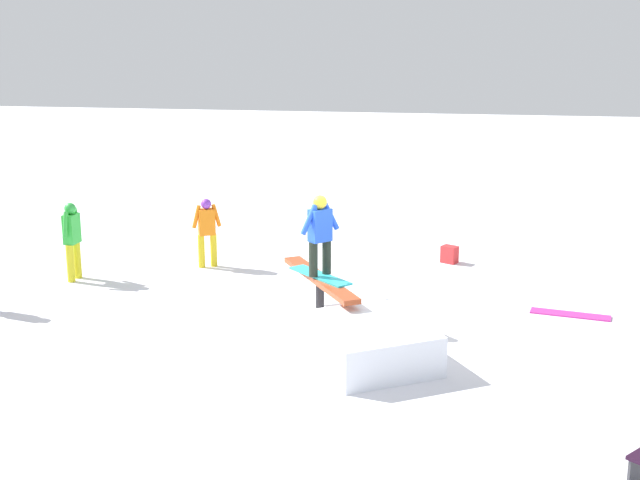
% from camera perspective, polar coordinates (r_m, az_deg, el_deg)
% --- Properties ---
extents(ground_plane, '(60.00, 60.00, 0.00)m').
position_cam_1_polar(ground_plane, '(14.33, -0.00, -5.28)').
color(ground_plane, white).
extents(rail_feature, '(2.32, 1.54, 0.76)m').
position_cam_1_polar(rail_feature, '(14.13, -0.00, -2.80)').
color(rail_feature, black).
rests_on(rail_feature, ground).
extents(snow_kicker_ramp, '(2.32, 2.21, 0.58)m').
position_cam_1_polar(snow_kicker_ramp, '(12.67, 3.14, -6.62)').
color(snow_kicker_ramp, white).
rests_on(snow_kicker_ramp, ground).
extents(main_rider_on_rail, '(1.11, 1.13, 1.31)m').
position_cam_1_polar(main_rider_on_rail, '(13.92, -0.00, 0.21)').
color(main_rider_on_rail, '#2CBEC8').
rests_on(main_rider_on_rail, rail_feature).
extents(bystander_green, '(0.60, 0.23, 1.46)m').
position_cam_1_polar(bystander_green, '(16.93, -15.58, 0.19)').
color(bystander_green, gold).
rests_on(bystander_green, ground).
extents(bystander_orange, '(0.33, 0.55, 1.35)m').
position_cam_1_polar(bystander_orange, '(17.30, -7.25, 0.71)').
color(bystander_orange, gold).
rests_on(bystander_orange, ground).
extents(loose_snowboard_magenta, '(0.52, 1.31, 0.02)m').
position_cam_1_polar(loose_snowboard_magenta, '(15.22, 15.72, -4.61)').
color(loose_snowboard_magenta, '#C72C93').
rests_on(loose_snowboard_magenta, ground).
extents(backpack_on_snow, '(0.34, 0.37, 0.34)m').
position_cam_1_polar(backpack_on_snow, '(17.77, 8.29, -0.92)').
color(backpack_on_snow, red).
rests_on(backpack_on_snow, ground).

